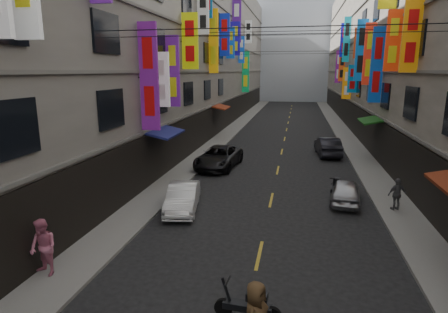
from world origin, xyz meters
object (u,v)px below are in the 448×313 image
at_px(car_right_far, 328,146).
at_px(car_right_mid, 346,191).
at_px(scooter_far_right, 336,187).
at_px(pedestrian_lfar, 43,248).
at_px(car_left_mid, 183,198).
at_px(car_left_far, 219,157).
at_px(pedestrian_rfar, 397,194).
at_px(scooter_crossing, 249,305).

bearing_deg(car_right_far, car_right_mid, 85.24).
height_order(scooter_far_right, pedestrian_lfar, pedestrian_lfar).
height_order(car_left_mid, car_left_far, car_left_far).
xyz_separation_m(scooter_far_right, car_left_mid, (-7.29, -3.72, 0.19)).
bearing_deg(pedestrian_rfar, car_right_mid, -44.64).
relative_size(car_left_far, car_right_mid, 1.45).
relative_size(car_left_mid, pedestrian_rfar, 2.51).
relative_size(car_right_mid, pedestrian_rfar, 2.33).
distance_m(car_left_far, car_right_mid, 9.50).
distance_m(car_left_far, pedestrian_lfar, 15.00).
height_order(car_left_far, pedestrian_lfar, pedestrian_lfar).
xyz_separation_m(car_right_mid, pedestrian_lfar, (-10.15, -9.15, 0.44)).
xyz_separation_m(car_left_mid, car_left_far, (0.00, 8.25, 0.09)).
xyz_separation_m(scooter_far_right, pedestrian_lfar, (-9.79, -10.26, 0.60)).
bearing_deg(car_left_far, car_right_mid, -31.17).
bearing_deg(car_left_mid, scooter_crossing, -70.94).
height_order(car_right_far, pedestrian_rfar, pedestrian_rfar).
bearing_deg(car_left_mid, car_right_mid, 8.90).
height_order(scooter_crossing, pedestrian_lfar, pedestrian_lfar).
bearing_deg(scooter_crossing, car_right_mid, -15.16).
relative_size(car_left_mid, car_right_mid, 1.07).
bearing_deg(car_right_far, car_left_mid, 55.58).
xyz_separation_m(scooter_crossing, pedestrian_lfar, (-6.59, 0.83, 0.60)).
bearing_deg(pedestrian_rfar, scooter_crossing, 36.21).
xyz_separation_m(scooter_crossing, scooter_far_right, (3.20, 11.08, 0.00)).
xyz_separation_m(car_left_mid, pedestrian_lfar, (-2.50, -6.54, 0.41)).
bearing_deg(car_left_far, car_left_mid, -84.79).
xyz_separation_m(scooter_crossing, car_right_mid, (3.56, 9.98, 0.16)).
relative_size(car_left_mid, car_right_far, 0.86).
bearing_deg(car_right_far, pedestrian_rfar, 95.53).
distance_m(car_left_mid, pedestrian_lfar, 7.01).
relative_size(scooter_far_right, car_left_far, 0.34).
distance_m(car_right_mid, pedestrian_lfar, 13.67).
bearing_deg(car_right_mid, car_left_far, -29.90).
distance_m(car_left_mid, car_left_far, 8.25).
height_order(car_left_far, pedestrian_rfar, pedestrian_rfar).
xyz_separation_m(scooter_crossing, car_left_far, (-4.09, 15.61, 0.27)).
bearing_deg(pedestrian_lfar, car_left_mid, 87.91).
distance_m(car_right_mid, pedestrian_rfar, 2.37).
bearing_deg(car_right_far, car_left_far, 29.74).
xyz_separation_m(scooter_far_right, car_left_far, (-7.29, 4.53, 0.27)).
bearing_deg(pedestrian_lfar, car_left_far, 99.26).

